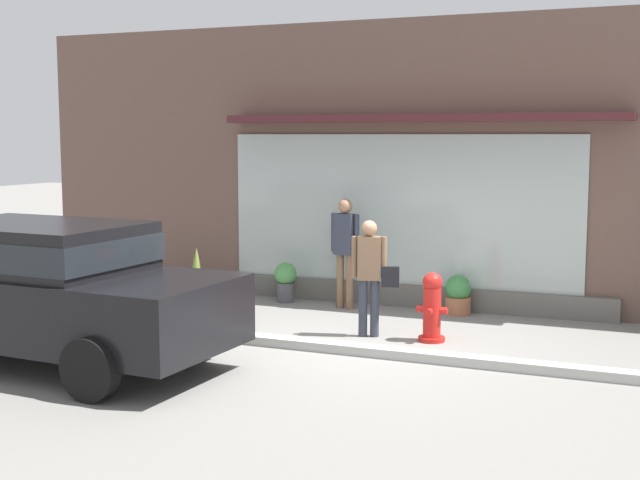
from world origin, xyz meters
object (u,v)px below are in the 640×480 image
(pedestrian_passerby, at_px, (345,243))
(pedestrian_with_handbag, at_px, (371,270))
(potted_plant_trailing_edge, at_px, (458,295))
(fire_hydrant, at_px, (432,307))
(parked_car_black, at_px, (44,284))
(potted_plant_window_center, at_px, (286,280))
(potted_plant_window_left, at_px, (197,274))

(pedestrian_passerby, bearing_deg, pedestrian_with_handbag, -46.28)
(pedestrian_with_handbag, distance_m, potted_plant_trailing_edge, 2.14)
(fire_hydrant, height_order, potted_plant_trailing_edge, fire_hydrant)
(potted_plant_trailing_edge, bearing_deg, fire_hydrant, -87.48)
(pedestrian_with_handbag, xyz_separation_m, parked_car_black, (-3.16, -2.81, 0.04))
(potted_plant_window_center, bearing_deg, potted_plant_trailing_edge, 2.27)
(potted_plant_window_left, xyz_separation_m, potted_plant_trailing_edge, (4.35, 0.45, -0.11))
(potted_plant_window_left, relative_size, potted_plant_trailing_edge, 1.43)
(pedestrian_with_handbag, relative_size, pedestrian_passerby, 0.91)
(potted_plant_window_center, xyz_separation_m, potted_plant_window_left, (-1.48, -0.34, 0.05))
(fire_hydrant, distance_m, potted_plant_window_center, 3.41)
(pedestrian_passerby, bearing_deg, potted_plant_window_center, -173.90)
(potted_plant_window_center, bearing_deg, pedestrian_with_handbag, -40.31)
(potted_plant_window_left, bearing_deg, pedestrian_passerby, 4.83)
(fire_hydrant, relative_size, pedestrian_passerby, 0.53)
(potted_plant_window_center, distance_m, potted_plant_window_left, 1.52)
(pedestrian_with_handbag, relative_size, potted_plant_trailing_edge, 2.62)
(fire_hydrant, height_order, pedestrian_with_handbag, pedestrian_with_handbag)
(pedestrian_with_handbag, height_order, potted_plant_window_center, pedestrian_with_handbag)
(pedestrian_passerby, height_order, parked_car_black, pedestrian_passerby)
(potted_plant_trailing_edge, bearing_deg, potted_plant_window_center, -177.73)
(fire_hydrant, xyz_separation_m, potted_plant_window_left, (-4.43, 1.38, -0.05))
(fire_hydrant, distance_m, pedestrian_with_handbag, 0.96)
(parked_car_black, relative_size, potted_plant_window_left, 5.34)
(fire_hydrant, bearing_deg, pedestrian_passerby, 139.18)
(pedestrian_passerby, height_order, potted_plant_window_left, pedestrian_passerby)
(fire_hydrant, height_order, potted_plant_window_center, fire_hydrant)
(pedestrian_with_handbag, distance_m, pedestrian_passerby, 1.94)
(fire_hydrant, xyz_separation_m, pedestrian_passerby, (-1.85, 1.60, 0.58))
(pedestrian_passerby, bearing_deg, potted_plant_trailing_edge, 20.08)
(pedestrian_with_handbag, xyz_separation_m, potted_plant_window_left, (-3.58, 1.44, -0.50))
(pedestrian_with_handbag, xyz_separation_m, potted_plant_trailing_edge, (0.76, 1.90, -0.62))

